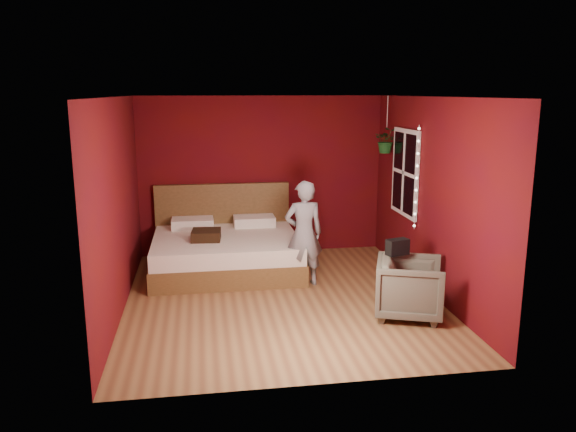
% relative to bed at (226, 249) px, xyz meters
% --- Properties ---
extents(floor, '(4.50, 4.50, 0.00)m').
position_rel_bed_xyz_m(floor, '(0.66, -1.38, -0.31)').
color(floor, olive).
rests_on(floor, ground).
extents(room_walls, '(4.04, 4.54, 2.62)m').
position_rel_bed_xyz_m(room_walls, '(0.66, -1.38, 1.37)').
color(room_walls, '#570C09').
rests_on(room_walls, ground).
extents(window, '(0.05, 0.97, 1.27)m').
position_rel_bed_xyz_m(window, '(2.62, -0.48, 1.19)').
color(window, white).
rests_on(window, room_walls).
extents(fairy_lights, '(0.04, 0.04, 1.45)m').
position_rel_bed_xyz_m(fairy_lights, '(2.60, -1.00, 1.19)').
color(fairy_lights, silver).
rests_on(fairy_lights, room_walls).
extents(bed, '(2.18, 1.85, 1.20)m').
position_rel_bed_xyz_m(bed, '(0.00, 0.00, 0.00)').
color(bed, brown).
rests_on(bed, ground).
extents(person, '(0.56, 0.39, 1.48)m').
position_rel_bed_xyz_m(person, '(1.04, -0.88, 0.43)').
color(person, gray).
rests_on(person, ground).
extents(armchair, '(1.00, 0.99, 0.72)m').
position_rel_bed_xyz_m(armchair, '(2.10, -2.19, 0.05)').
color(armchair, '#575444').
rests_on(armchair, ground).
extents(handbag, '(0.30, 0.21, 0.19)m').
position_rel_bed_xyz_m(handbag, '(2.00, -1.97, 0.50)').
color(handbag, black).
rests_on(handbag, armchair).
extents(throw_pillow, '(0.44, 0.44, 0.15)m').
position_rel_bed_xyz_m(throw_pillow, '(-0.29, -0.26, 0.31)').
color(throw_pillow, '#301F10').
rests_on(throw_pillow, bed).
extents(hanging_plant, '(0.43, 0.39, 0.88)m').
position_rel_bed_xyz_m(hanging_plant, '(2.54, 0.15, 1.61)').
color(hanging_plant, silver).
rests_on(hanging_plant, room_walls).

